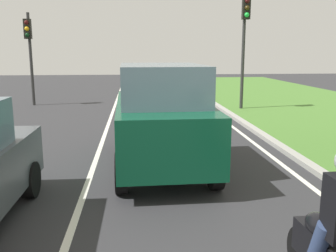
% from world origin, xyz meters
% --- Properties ---
extents(ground_plane, '(60.00, 60.00, 0.00)m').
position_xyz_m(ground_plane, '(0.00, 14.00, 0.00)').
color(ground_plane, '#2D2D30').
extents(lane_line_center, '(0.12, 32.00, 0.01)m').
position_xyz_m(lane_line_center, '(-0.70, 14.00, 0.00)').
color(lane_line_center, silver).
rests_on(lane_line_center, ground).
extents(lane_line_right_edge, '(0.12, 32.00, 0.01)m').
position_xyz_m(lane_line_right_edge, '(3.60, 14.00, 0.00)').
color(lane_line_right_edge, silver).
rests_on(lane_line_right_edge, ground).
extents(curb_right, '(0.24, 48.00, 0.12)m').
position_xyz_m(curb_right, '(4.10, 14.00, 0.06)').
color(curb_right, '#9E9B93').
rests_on(curb_right, ground).
extents(car_suv_ahead, '(2.06, 4.54, 2.28)m').
position_xyz_m(car_suv_ahead, '(0.82, 9.71, 1.17)').
color(car_suv_ahead, '#0C472D').
rests_on(car_suv_ahead, ground).
extents(traffic_light_near_right, '(0.32, 0.50, 4.99)m').
position_xyz_m(traffic_light_near_right, '(4.98, 17.68, 3.39)').
color(traffic_light_near_right, '#2D2D2D').
rests_on(traffic_light_near_right, ground).
extents(traffic_light_overhead_left, '(0.32, 0.50, 4.32)m').
position_xyz_m(traffic_light_overhead_left, '(-4.61, 19.98, 2.90)').
color(traffic_light_overhead_left, '#2D2D2D').
rests_on(traffic_light_overhead_left, ground).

